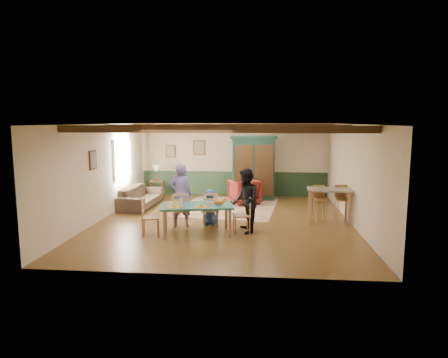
# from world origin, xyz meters

# --- Properties ---
(floor) EXTENTS (8.00, 8.00, 0.00)m
(floor) POSITION_xyz_m (0.00, 0.00, 0.00)
(floor) COLOR #543817
(floor) RESTS_ON ground
(wall_back) EXTENTS (7.00, 0.02, 2.70)m
(wall_back) POSITION_xyz_m (0.00, 4.00, 1.35)
(wall_back) COLOR beige
(wall_back) RESTS_ON floor
(wall_left) EXTENTS (0.02, 8.00, 2.70)m
(wall_left) POSITION_xyz_m (-3.50, 0.00, 1.35)
(wall_left) COLOR beige
(wall_left) RESTS_ON floor
(wall_right) EXTENTS (0.02, 8.00, 2.70)m
(wall_right) POSITION_xyz_m (3.50, 0.00, 1.35)
(wall_right) COLOR beige
(wall_right) RESTS_ON floor
(ceiling) EXTENTS (7.00, 8.00, 0.02)m
(ceiling) POSITION_xyz_m (0.00, 0.00, 2.70)
(ceiling) COLOR silver
(ceiling) RESTS_ON wall_back
(wainscot_back) EXTENTS (6.95, 0.03, 0.90)m
(wainscot_back) POSITION_xyz_m (0.00, 3.98, 0.45)
(wainscot_back) COLOR #1B3220
(wainscot_back) RESTS_ON floor
(ceiling_beam_front) EXTENTS (6.95, 0.16, 0.16)m
(ceiling_beam_front) POSITION_xyz_m (0.00, -2.30, 2.61)
(ceiling_beam_front) COLOR #321F0D
(ceiling_beam_front) RESTS_ON ceiling
(ceiling_beam_mid) EXTENTS (6.95, 0.16, 0.16)m
(ceiling_beam_mid) POSITION_xyz_m (0.00, 0.40, 2.61)
(ceiling_beam_mid) COLOR #321F0D
(ceiling_beam_mid) RESTS_ON ceiling
(ceiling_beam_back) EXTENTS (6.95, 0.16, 0.16)m
(ceiling_beam_back) POSITION_xyz_m (0.00, 3.00, 2.61)
(ceiling_beam_back) COLOR #321F0D
(ceiling_beam_back) RESTS_ON ceiling
(window_left) EXTENTS (0.06, 1.60, 1.30)m
(window_left) POSITION_xyz_m (-3.47, 1.70, 1.55)
(window_left) COLOR white
(window_left) RESTS_ON wall_left
(picture_left_wall) EXTENTS (0.04, 0.42, 0.52)m
(picture_left_wall) POSITION_xyz_m (-3.47, -0.60, 1.75)
(picture_left_wall) COLOR tan
(picture_left_wall) RESTS_ON wall_left
(picture_back_a) EXTENTS (0.45, 0.04, 0.55)m
(picture_back_a) POSITION_xyz_m (-1.30, 3.97, 1.80)
(picture_back_a) COLOR tan
(picture_back_a) RESTS_ON wall_back
(picture_back_b) EXTENTS (0.38, 0.04, 0.48)m
(picture_back_b) POSITION_xyz_m (-2.40, 3.97, 1.65)
(picture_back_b) COLOR tan
(picture_back_b) RESTS_ON wall_back
(dining_table) EXTENTS (1.92, 1.31, 0.73)m
(dining_table) POSITION_xyz_m (-0.55, -1.34, 0.37)
(dining_table) COLOR #1C584B
(dining_table) RESTS_ON floor
(dining_chair_far_left) EXTENTS (0.49, 0.50, 0.93)m
(dining_chair_far_left) POSITION_xyz_m (-1.08, -0.73, 0.47)
(dining_chair_far_left) COLOR #AE7A57
(dining_chair_far_left) RESTS_ON floor
(dining_chair_far_right) EXTENTS (0.49, 0.50, 0.93)m
(dining_chair_far_right) POSITION_xyz_m (-0.31, -0.57, 0.47)
(dining_chair_far_right) COLOR #AE7A57
(dining_chair_far_right) RESTS_ON floor
(dining_chair_end_left) EXTENTS (0.50, 0.49, 0.93)m
(dining_chair_end_left) POSITION_xyz_m (-1.66, -1.57, 0.47)
(dining_chair_end_left) COLOR #AE7A57
(dining_chair_end_left) RESTS_ON floor
(dining_chair_end_right) EXTENTS (0.50, 0.49, 0.93)m
(dining_chair_end_right) POSITION_xyz_m (0.55, -1.12, 0.47)
(dining_chair_end_right) COLOR #AE7A57
(dining_chair_end_right) RESTS_ON floor
(person_man) EXTENTS (0.68, 0.52, 1.69)m
(person_man) POSITION_xyz_m (-1.09, -0.65, 0.84)
(person_man) COLOR #695A9B
(person_man) RESTS_ON floor
(person_woman) EXTENTS (0.76, 0.89, 1.62)m
(person_woman) POSITION_xyz_m (0.65, -1.10, 0.81)
(person_woman) COLOR black
(person_woman) RESTS_ON floor
(person_child) EXTENTS (0.53, 0.40, 0.98)m
(person_child) POSITION_xyz_m (-0.32, -0.50, 0.49)
(person_child) COLOR #254F97
(person_child) RESTS_ON floor
(cat) EXTENTS (0.37, 0.20, 0.18)m
(cat) POSITION_xyz_m (-0.00, -1.33, 0.82)
(cat) COLOR orange
(cat) RESTS_ON dining_table
(place_setting_near_left) EXTENTS (0.44, 0.37, 0.11)m
(place_setting_near_left) POSITION_xyz_m (-1.03, -1.69, 0.79)
(place_setting_near_left) COLOR yellow
(place_setting_near_left) RESTS_ON dining_table
(place_setting_near_center) EXTENTS (0.44, 0.37, 0.11)m
(place_setting_near_center) POSITION_xyz_m (-0.41, -1.56, 0.79)
(place_setting_near_center) COLOR yellow
(place_setting_near_center) RESTS_ON dining_table
(place_setting_far_left) EXTENTS (0.44, 0.37, 0.11)m
(place_setting_far_left) POSITION_xyz_m (-1.13, -1.21, 0.79)
(place_setting_far_left) COLOR yellow
(place_setting_far_left) RESTS_ON dining_table
(place_setting_far_right) EXTENTS (0.44, 0.37, 0.11)m
(place_setting_far_right) POSITION_xyz_m (-0.07, -1.00, 0.79)
(place_setting_far_right) COLOR yellow
(place_setting_far_right) RESTS_ON dining_table
(area_rug) EXTENTS (3.36, 3.84, 0.01)m
(area_rug) POSITION_xyz_m (-0.01, 1.84, 0.01)
(area_rug) COLOR beige
(area_rug) RESTS_ON floor
(armoire) EXTENTS (1.68, 0.85, 2.27)m
(armoire) POSITION_xyz_m (0.74, 3.17, 1.14)
(armoire) COLOR black
(armoire) RESTS_ON floor
(armchair) EXTENTS (1.21, 1.22, 0.83)m
(armchair) POSITION_xyz_m (0.47, 2.43, 0.42)
(armchair) COLOR #440D0E
(armchair) RESTS_ON floor
(sofa) EXTENTS (0.98, 2.30, 0.66)m
(sofa) POSITION_xyz_m (-2.90, 1.71, 0.33)
(sofa) COLOR #3F3127
(sofa) RESTS_ON floor
(end_table) EXTENTS (0.54, 0.54, 0.62)m
(end_table) POSITION_xyz_m (-2.78, 3.30, 0.31)
(end_table) COLOR #321F0D
(end_table) RESTS_ON floor
(table_lamp) EXTENTS (0.34, 0.34, 0.57)m
(table_lamp) POSITION_xyz_m (-2.78, 3.30, 0.90)
(table_lamp) COLOR beige
(table_lamp) RESTS_ON end_table
(counter_table) EXTENTS (1.19, 0.74, 0.96)m
(counter_table) POSITION_xyz_m (2.87, 0.02, 0.48)
(counter_table) COLOR #9F947B
(counter_table) RESTS_ON floor
(bar_stool_left) EXTENTS (0.40, 0.43, 1.00)m
(bar_stool_left) POSITION_xyz_m (2.67, 0.22, 0.50)
(bar_stool_left) COLOR #AB7E42
(bar_stool_left) RESTS_ON floor
(bar_stool_right) EXTENTS (0.38, 0.42, 1.02)m
(bar_stool_right) POSITION_xyz_m (3.27, 0.23, 0.51)
(bar_stool_right) COLOR #AB7E42
(bar_stool_right) RESTS_ON floor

